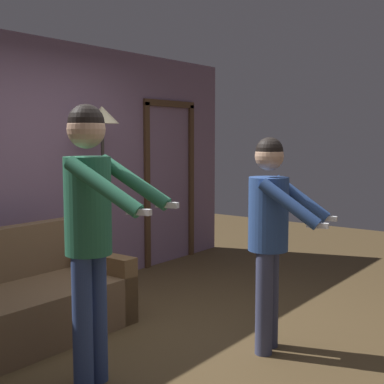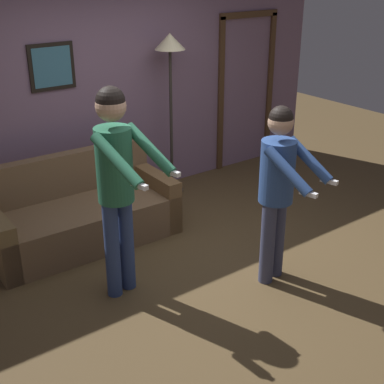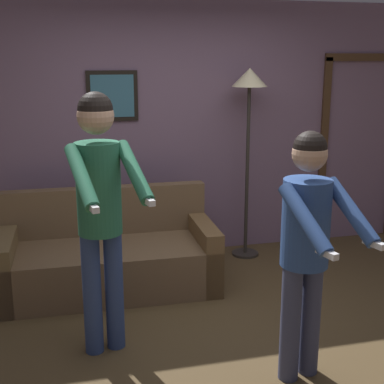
% 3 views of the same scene
% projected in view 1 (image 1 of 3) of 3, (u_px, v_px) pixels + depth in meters
% --- Properties ---
extents(ground_plane, '(12.00, 12.00, 0.00)m').
position_uv_depth(ground_plane, '(185.00, 346.00, 4.17)').
color(ground_plane, brown).
extents(back_wall_assembly, '(6.40, 0.10, 2.60)m').
position_uv_depth(back_wall_assembly, '(29.00, 170.00, 5.21)').
color(back_wall_assembly, slate).
rests_on(back_wall_assembly, ground_plane).
extents(couch, '(1.92, 0.89, 0.87)m').
position_uv_depth(couch, '(12.00, 308.00, 4.22)').
color(couch, brown).
rests_on(couch, ground_plane).
extents(torchiere_lamp, '(0.35, 0.35, 1.94)m').
position_uv_depth(torchiere_lamp, '(102.00, 135.00, 5.55)').
color(torchiere_lamp, '#332D28').
rests_on(torchiere_lamp, ground_plane).
extents(person_standing_left, '(0.53, 0.73, 1.83)m').
position_uv_depth(person_standing_left, '(90.00, 216.00, 3.39)').
color(person_standing_left, navy).
rests_on(person_standing_left, ground_plane).
extents(person_standing_right, '(0.52, 0.65, 1.63)m').
position_uv_depth(person_standing_right, '(270.00, 225.00, 3.99)').
color(person_standing_right, '#3F4465').
rests_on(person_standing_right, ground_plane).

